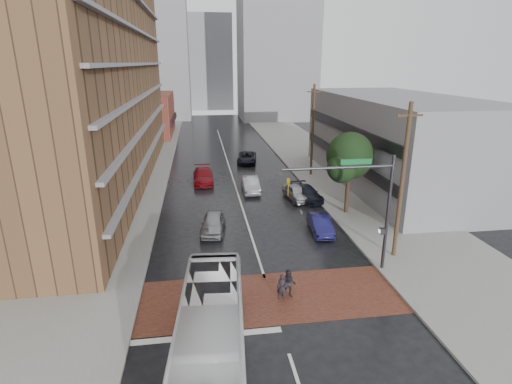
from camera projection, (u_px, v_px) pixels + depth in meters
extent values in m
plane|color=black|center=(272.00, 302.00, 21.22)|extent=(160.00, 160.00, 0.00)
cube|color=brown|center=(271.00, 297.00, 21.68)|extent=(14.00, 5.00, 0.02)
cube|color=gray|center=(126.00, 179.00, 43.17)|extent=(9.00, 90.00, 0.15)
cube|color=gray|center=(331.00, 172.00, 46.28)|extent=(9.00, 90.00, 0.15)
cube|color=brown|center=(82.00, 42.00, 37.57)|extent=(10.00, 44.00, 28.00)
cube|color=brown|center=(149.00, 115.00, 69.33)|extent=(8.00, 16.00, 7.00)
cube|color=gray|center=(396.00, 141.00, 40.88)|extent=(11.00, 26.00, 9.00)
cube|color=gray|center=(147.00, 44.00, 87.77)|extent=(18.00, 16.00, 32.00)
cube|color=gray|center=(277.00, 34.00, 85.30)|extent=(16.00, 14.00, 36.00)
cube|color=gray|center=(209.00, 63.00, 106.91)|extent=(12.00, 10.00, 24.00)
cylinder|color=#332319|center=(347.00, 191.00, 33.04)|extent=(0.36, 0.36, 4.00)
sphere|color=black|center=(350.00, 156.00, 32.11)|extent=(3.80, 3.80, 3.80)
sphere|color=black|center=(342.00, 168.00, 31.48)|extent=(2.40, 2.40, 2.40)
sphere|color=black|center=(355.00, 160.00, 33.16)|extent=(2.60, 2.60, 2.60)
cylinder|color=#2D2D33|center=(388.00, 215.00, 23.44)|extent=(0.20, 0.20, 7.20)
cylinder|color=#2D2D33|center=(339.00, 168.00, 22.08)|extent=(6.40, 0.16, 0.16)
imported|color=gold|center=(289.00, 187.00, 22.01)|extent=(0.20, 0.16, 1.00)
cube|color=#0C5926|center=(356.00, 162.00, 22.12)|extent=(1.80, 0.05, 0.30)
cube|color=#2D2D33|center=(382.00, 231.00, 23.72)|extent=(0.30, 0.30, 0.35)
cylinder|color=#473321|center=(402.00, 184.00, 24.62)|extent=(0.26, 0.26, 10.00)
cube|color=#473321|center=(410.00, 115.00, 23.32)|extent=(1.60, 0.12, 0.12)
cylinder|color=#473321|center=(313.00, 131.00, 43.45)|extent=(0.26, 0.26, 10.00)
cube|color=#473321|center=(314.00, 92.00, 42.14)|extent=(1.60, 0.12, 0.12)
imported|color=silver|center=(210.00, 343.00, 15.82)|extent=(3.51, 11.36, 3.12)
imported|color=black|center=(282.00, 288.00, 21.20)|extent=(0.64, 0.53, 1.50)
imported|color=black|center=(289.00, 284.00, 21.48)|extent=(0.95, 0.86, 1.60)
imported|color=#929499|center=(213.00, 223.00, 29.83)|extent=(2.25, 4.39, 1.43)
imported|color=#A6A8AD|center=(251.00, 185.00, 39.13)|extent=(1.58, 4.43, 1.45)
imported|color=maroon|center=(203.00, 176.00, 42.05)|extent=(2.10, 5.14, 1.49)
imported|color=black|center=(247.00, 157.00, 50.47)|extent=(3.04, 5.21, 1.36)
imported|color=#151344|center=(320.00, 224.00, 29.74)|extent=(1.69, 4.07, 1.31)
imported|color=black|center=(307.00, 193.00, 36.86)|extent=(2.52, 4.65, 1.28)
imported|color=#A0A1A7|center=(296.00, 192.00, 36.90)|extent=(2.19, 4.24, 1.38)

